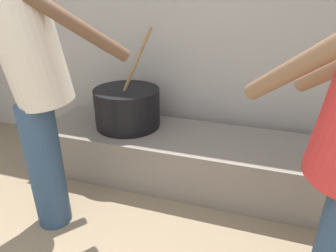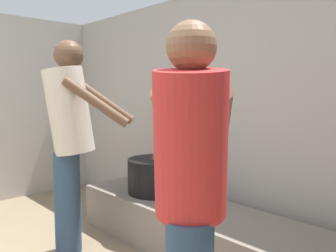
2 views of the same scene
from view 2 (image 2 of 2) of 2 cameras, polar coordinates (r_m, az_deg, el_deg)
block_enclosure_rear at (r=3.11m, az=8.84°, el=2.08°), size 4.91×0.20×2.13m
hearth_ledge at (r=2.81m, az=4.60°, el=-16.74°), size 2.29×0.60×0.37m
cooking_pot_main at (r=3.09m, az=-1.96°, el=-8.11°), size 0.50×0.50×0.75m
cook_in_red_shirt at (r=1.44m, az=3.71°, el=-9.60°), size 0.67×0.69×1.53m
cook_in_cream_shirt at (r=2.75m, az=-15.82°, el=-1.14°), size 0.70×0.70×1.64m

